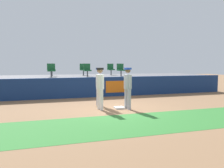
{
  "coord_description": "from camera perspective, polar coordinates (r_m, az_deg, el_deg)",
  "views": [
    {
      "loc": [
        -3.29,
        -9.56,
        1.93
      ],
      "look_at": [
        0.22,
        1.09,
        1.0
      ],
      "focal_mm": 38.28,
      "sensor_mm": 36.0,
      "label": 1
    }
  ],
  "objects": [
    {
      "name": "bleacher_platform",
      "position": [
        16.58,
        -6.77,
        -0.01
      ],
      "size": [
        18.0,
        4.8,
        1.14
      ],
      "primitive_type": "cube",
      "color": "#59595E",
      "rests_on": "ground_plane"
    },
    {
      "name": "ground_plane",
      "position": [
        10.29,
        0.71,
        -6.07
      ],
      "size": [
        60.0,
        60.0,
        0.0
      ],
      "primitive_type": "plane",
      "color": "#846042"
    },
    {
      "name": "seat_back_right",
      "position": [
        17.73,
        -0.29,
        3.7
      ],
      "size": [
        0.47,
        0.44,
        0.84
      ],
      "color": "#4C4C51",
      "rests_on": "bleacher_platform"
    },
    {
      "name": "player_coach_visitor",
      "position": [
        11.04,
        -3.02,
        0.01
      ],
      "size": [
        0.41,
        0.48,
        1.76
      ],
      "rotation": [
        0.0,
        0.0,
        -1.32
      ],
      "color": "#9EA3AD",
      "rests_on": "ground_plane"
    },
    {
      "name": "first_base",
      "position": [
        10.44,
        1.73,
        -5.69
      ],
      "size": [
        0.4,
        0.4,
        0.08
      ],
      "primitive_type": "cube",
      "color": "white",
      "rests_on": "ground_plane"
    },
    {
      "name": "field_wall",
      "position": [
        14.08,
        -4.64,
        -0.76
      ],
      "size": [
        18.0,
        0.26,
        1.17
      ],
      "color": "navy",
      "rests_on": "ground_plane"
    },
    {
      "name": "player_fielder_home",
      "position": [
        10.12,
        -2.85,
        -0.36
      ],
      "size": [
        0.37,
        0.57,
        1.78
      ],
      "rotation": [
        0.0,
        0.0,
        -1.49
      ],
      "color": "white",
      "rests_on": "ground_plane"
    },
    {
      "name": "seat_front_left",
      "position": [
        15.1,
        -14.36,
        3.37
      ],
      "size": [
        0.46,
        0.44,
        0.84
      ],
      "color": "#4C4C51",
      "rests_on": "bleacher_platform"
    },
    {
      "name": "seat_back_center",
      "position": [
        17.2,
        -6.89,
        3.63
      ],
      "size": [
        0.45,
        0.44,
        0.84
      ],
      "color": "#4C4C51",
      "rests_on": "bleacher_platform"
    },
    {
      "name": "seat_back_left",
      "position": [
        16.91,
        -14.19,
        3.5
      ],
      "size": [
        0.47,
        0.44,
        0.84
      ],
      "color": "#4C4C51",
      "rests_on": "bleacher_platform"
    },
    {
      "name": "seat_front_center",
      "position": [
        15.42,
        -5.95,
        3.51
      ],
      "size": [
        0.45,
        0.44,
        0.84
      ],
      "color": "#4C4C51",
      "rests_on": "bleacher_platform"
    },
    {
      "name": "seat_front_right",
      "position": [
        16.07,
        2.09,
        3.59
      ],
      "size": [
        0.47,
        0.44,
        0.84
      ],
      "color": "#4C4C51",
      "rests_on": "bleacher_platform"
    },
    {
      "name": "grass_foreground_strip",
      "position": [
        8.02,
        6.61,
        -9.18
      ],
      "size": [
        18.0,
        2.8,
        0.01
      ],
      "primitive_type": "cube",
      "color": "#2D722D",
      "rests_on": "ground_plane"
    },
    {
      "name": "player_runner_visitor",
      "position": [
        10.26,
        3.79,
        -0.27
      ],
      "size": [
        0.36,
        0.5,
        1.79
      ],
      "rotation": [
        0.0,
        0.0,
        -1.52
      ],
      "color": "#9EA3AD",
      "rests_on": "ground_plane"
    }
  ]
}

